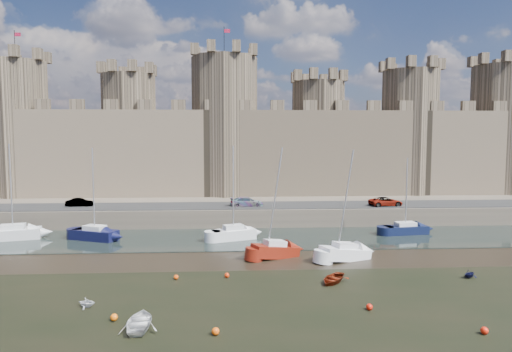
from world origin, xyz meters
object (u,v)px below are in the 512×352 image
object	(u,v)px
sailboat_2	(233,233)
sailboat_4	(275,250)
car_1	(80,203)
sailboat_0	(13,233)
sailboat_3	(405,229)
sailboat_5	(345,252)
car_2	(247,202)
sailboat_1	(95,233)
car_3	(386,202)

from	to	relation	value
sailboat_2	sailboat_4	distance (m)	9.02
car_1	sailboat_4	distance (m)	31.81
sailboat_0	sailboat_4	bearing A→B (deg)	-33.09
sailboat_0	sailboat_3	size ratio (longest dim) A/B	1.19
sailboat_3	sailboat_5	bearing A→B (deg)	-141.63
car_2	sailboat_1	size ratio (longest dim) A/B	0.42
car_2	sailboat_2	size ratio (longest dim) A/B	0.41
sailboat_0	sailboat_5	size ratio (longest dim) A/B	1.03
car_1	sailboat_1	xyz separation A→B (m)	(4.95, -10.13, -2.25)
sailboat_3	sailboat_0	bearing A→B (deg)	171.96
sailboat_3	sailboat_4	bearing A→B (deg)	-158.69
sailboat_0	sailboat_2	world-z (taller)	sailboat_0
sailboat_4	sailboat_1	bearing A→B (deg)	132.57
car_2	sailboat_1	world-z (taller)	sailboat_1
sailboat_0	sailboat_4	size ratio (longest dim) A/B	1.01
sailboat_2	sailboat_5	distance (m)	14.41
car_1	car_2	xyz separation A→B (m)	(23.24, -1.02, 0.07)
car_2	sailboat_2	distance (m)	10.33
sailboat_0	sailboat_4	world-z (taller)	sailboat_0
car_1	sailboat_3	distance (m)	43.88
sailboat_0	sailboat_4	distance (m)	31.81
sailboat_2	sailboat_5	bearing A→B (deg)	-60.22
car_2	sailboat_0	bearing A→B (deg)	104.88
car_2	sailboat_1	distance (m)	20.56
car_2	car_3	distance (m)	19.52
car_2	sailboat_5	size ratio (longest dim) A/B	0.42
car_3	sailboat_0	world-z (taller)	sailboat_0
sailboat_1	sailboat_4	world-z (taller)	sailboat_4
car_2	car_3	bearing A→B (deg)	-94.39
sailboat_3	sailboat_5	world-z (taller)	sailboat_5
sailboat_3	sailboat_5	xyz separation A→B (m)	(-10.55, -11.23, 0.03)
sailboat_0	car_1	bearing A→B (deg)	47.01
car_2	sailboat_3	size ratio (longest dim) A/B	0.48
sailboat_3	sailboat_4	size ratio (longest dim) A/B	0.85
car_3	sailboat_5	distance (m)	21.08
sailboat_1	sailboat_5	size ratio (longest dim) A/B	0.99
sailboat_0	sailboat_1	world-z (taller)	sailboat_0
car_3	sailboat_1	world-z (taller)	sailboat_1
sailboat_1	sailboat_0	bearing A→B (deg)	-162.98
car_2	sailboat_4	bearing A→B (deg)	-174.35
car_2	sailboat_2	bearing A→B (deg)	167.55
sailboat_1	sailboat_5	world-z (taller)	sailboat_5
sailboat_2	sailboat_4	bearing A→B (deg)	-82.63
car_2	sailboat_2	xyz separation A→B (m)	(-1.91, -9.88, -2.30)
sailboat_2	sailboat_1	bearing A→B (deg)	157.20
sailboat_3	car_2	bearing A→B (deg)	149.58
car_1	sailboat_4	xyz separation A→B (m)	(25.49, -18.90, -2.29)
sailboat_3	sailboat_4	distance (m)	20.05
sailboat_4	sailboat_0	bearing A→B (deg)	138.10
car_1	sailboat_0	world-z (taller)	sailboat_0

